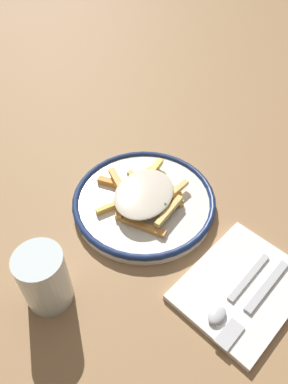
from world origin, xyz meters
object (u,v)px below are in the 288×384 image
at_px(plate, 144,201).
at_px(spoon, 230,300).
at_px(fries_heap, 144,192).
at_px(fork, 255,302).
at_px(water_glass, 44,278).
at_px(napkin, 242,287).

bearing_deg(plate, spoon, 167.07).
xyz_separation_m(fries_heap, spoon, (-0.23, 0.05, -0.02)).
relative_size(fork, spoon, 1.16).
xyz_separation_m(fries_heap, water_glass, (-0.03, 0.23, 0.02)).
bearing_deg(spoon, water_glass, 41.13).
xyz_separation_m(fries_heap, fork, (-0.25, 0.03, -0.02)).
xyz_separation_m(plate, napkin, (-0.22, 0.02, -0.01)).
bearing_deg(fries_heap, spoon, 166.85).
distance_m(fries_heap, spoon, 0.23).
distance_m(fries_heap, water_glass, 0.23).
relative_size(plate, spoon, 1.71).
distance_m(fork, water_glass, 0.31).
bearing_deg(water_glass, plate, -83.99).
height_order(fries_heap, spoon, fries_heap).
bearing_deg(fries_heap, fork, 173.21).
bearing_deg(spoon, napkin, -88.79).
xyz_separation_m(fries_heap, napkin, (-0.23, 0.02, -0.03)).
distance_m(napkin, fork, 0.03).
bearing_deg(fork, spoon, 39.57).
bearing_deg(water_glass, fork, -139.06).
relative_size(fries_heap, spoon, 1.19).
bearing_deg(napkin, plate, -4.28).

